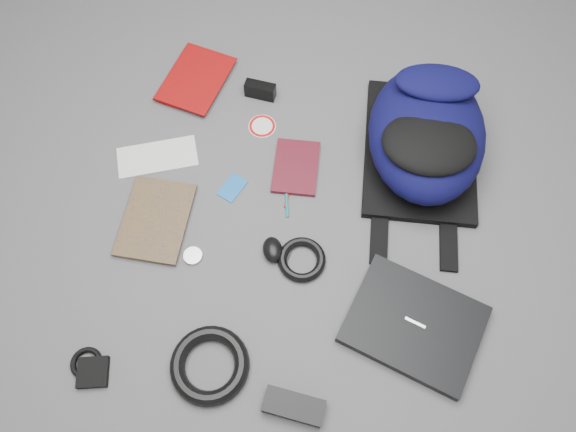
# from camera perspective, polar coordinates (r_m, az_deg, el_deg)

# --- Properties ---
(ground) EXTENTS (4.00, 4.00, 0.00)m
(ground) POSITION_cam_1_polar(r_m,az_deg,el_deg) (1.60, 0.00, -0.31)
(ground) COLOR #4F4F51
(ground) RESTS_ON ground
(backpack) EXTENTS (0.38, 0.53, 0.21)m
(backpack) POSITION_cam_1_polar(r_m,az_deg,el_deg) (1.66, 13.89, 8.22)
(backpack) COLOR black
(backpack) RESTS_ON ground
(laptop) EXTENTS (0.40, 0.35, 0.03)m
(laptop) POSITION_cam_1_polar(r_m,az_deg,el_deg) (1.52, 12.67, -10.69)
(laptop) COLOR black
(laptop) RESTS_ON ground
(textbook_red) EXTENTS (0.23, 0.28, 0.03)m
(textbook_red) POSITION_cam_1_polar(r_m,az_deg,el_deg) (1.91, -11.86, 14.22)
(textbook_red) COLOR maroon
(textbook_red) RESTS_ON ground
(comic_book) EXTENTS (0.19, 0.25, 0.02)m
(comic_book) POSITION_cam_1_polar(r_m,az_deg,el_deg) (1.66, -16.28, 0.10)
(comic_book) COLOR #9E770B
(comic_book) RESTS_ON ground
(envelope) EXTENTS (0.26, 0.18, 0.00)m
(envelope) POSITION_cam_1_polar(r_m,az_deg,el_deg) (1.74, -13.13, 5.88)
(envelope) COLOR silver
(envelope) RESTS_ON ground
(dvd_case) EXTENTS (0.14, 0.19, 0.01)m
(dvd_case) POSITION_cam_1_polar(r_m,az_deg,el_deg) (1.67, 0.82, 4.99)
(dvd_case) COLOR #3D0B14
(dvd_case) RESTS_ON ground
(compact_camera) EXTENTS (0.10, 0.05, 0.05)m
(compact_camera) POSITION_cam_1_polar(r_m,az_deg,el_deg) (1.81, -2.84, 12.64)
(compact_camera) COLOR black
(compact_camera) RESTS_ON ground
(sticker_disc) EXTENTS (0.11, 0.11, 0.00)m
(sticker_disc) POSITION_cam_1_polar(r_m,az_deg,el_deg) (1.76, -2.64, 9.09)
(sticker_disc) COLOR white
(sticker_disc) RESTS_ON ground
(pen_teal) EXTENTS (0.04, 0.14, 0.01)m
(pen_teal) POSITION_cam_1_polar(r_m,az_deg,el_deg) (1.63, -0.17, 2.11)
(pen_teal) COLOR #0C6F74
(pen_teal) RESTS_ON ground
(pen_red) EXTENTS (0.01, 0.12, 0.01)m
(pen_red) POSITION_cam_1_polar(r_m,az_deg,el_deg) (1.64, 0.14, 2.79)
(pen_red) COLOR #A31D0C
(pen_red) RESTS_ON ground
(id_badge) EXTENTS (0.08, 0.10, 0.00)m
(id_badge) POSITION_cam_1_polar(r_m,az_deg,el_deg) (1.65, -5.68, 2.87)
(id_badge) COLOR #175CAC
(id_badge) RESTS_ON ground
(usb_black) EXTENTS (0.03, 0.06, 0.01)m
(usb_black) POSITION_cam_1_polar(r_m,az_deg,el_deg) (1.55, -0.28, -4.17)
(usb_black) COLOR black
(usb_black) RESTS_ON ground
(key_fob) EXTENTS (0.04, 0.05, 0.01)m
(key_fob) POSITION_cam_1_polar(r_m,az_deg,el_deg) (1.55, -0.78, -4.03)
(key_fob) COLOR black
(key_fob) RESTS_ON ground
(mouse) EXTENTS (0.08, 0.09, 0.04)m
(mouse) POSITION_cam_1_polar(r_m,az_deg,el_deg) (1.54, -1.57, -3.44)
(mouse) COLOR black
(mouse) RESTS_ON ground
(headphone_left) EXTENTS (0.07, 0.07, 0.01)m
(headphone_left) POSITION_cam_1_polar(r_m,az_deg,el_deg) (1.60, -11.93, -2.85)
(headphone_left) COLOR silver
(headphone_left) RESTS_ON ground
(headphone_right) EXTENTS (0.05, 0.05, 0.01)m
(headphone_right) POSITION_cam_1_polar(r_m,az_deg,el_deg) (1.57, -9.63, -4.03)
(headphone_right) COLOR #B1B1B3
(headphone_right) RESTS_ON ground
(cable_coil) EXTENTS (0.16, 0.16, 0.03)m
(cable_coil) POSITION_cam_1_polar(r_m,az_deg,el_deg) (1.54, 1.41, -4.44)
(cable_coil) COLOR black
(cable_coil) RESTS_ON ground
(power_brick) EXTENTS (0.15, 0.08, 0.04)m
(power_brick) POSITION_cam_1_polar(r_m,az_deg,el_deg) (1.44, 0.59, -18.76)
(power_brick) COLOR black
(power_brick) RESTS_ON ground
(power_cord_coil) EXTENTS (0.23, 0.23, 0.04)m
(power_cord_coil) POSITION_cam_1_polar(r_m,az_deg,el_deg) (1.47, -7.96, -14.77)
(power_cord_coil) COLOR black
(power_cord_coil) RESTS_ON ground
(pouch) EXTENTS (0.09, 0.09, 0.02)m
(pouch) POSITION_cam_1_polar(r_m,az_deg,el_deg) (1.54, -19.20, -14.76)
(pouch) COLOR black
(pouch) RESTS_ON ground
(earbud_coil) EXTENTS (0.10, 0.10, 0.02)m
(earbud_coil) POSITION_cam_1_polar(r_m,az_deg,el_deg) (1.55, -19.80, -13.87)
(earbud_coil) COLOR black
(earbud_coil) RESTS_ON ground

